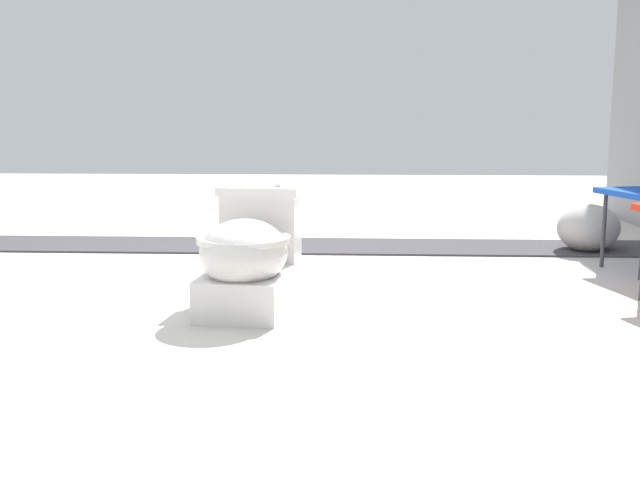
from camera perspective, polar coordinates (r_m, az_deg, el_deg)
The scene contains 4 objects.
ground_plane at distance 3.51m, azimuth -6.95°, elevation -4.10°, with size 14.00×14.00×0.00m, color beige.
gravel_strip at distance 4.71m, azimuth 1.65°, elevation -0.48°, with size 0.56×8.00×0.01m, color #423F44.
toilet at distance 3.20m, azimuth -5.38°, elevation -1.37°, with size 0.67×0.44×0.52m.
boulder_near at distance 4.83m, azimuth 19.79°, elevation 0.88°, with size 0.42×0.36×0.29m, color #B7B2AD.
Camera 1 is at (3.36, 0.58, 0.82)m, focal length 42.00 mm.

